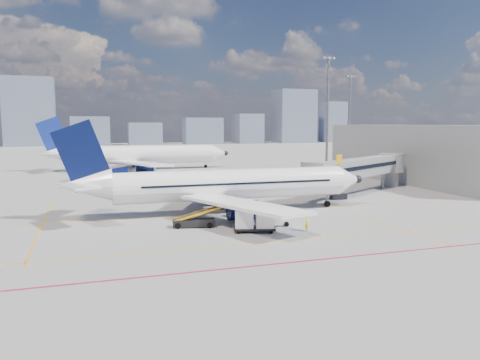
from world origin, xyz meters
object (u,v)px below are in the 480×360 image
object	(u,v)px
cargo_dolly	(254,220)
main_aircraft	(220,185)
belt_loader	(195,221)
baggage_tug	(277,219)
ramp_worker	(307,223)
second_aircraft	(136,155)

from	to	relation	value
cargo_dolly	main_aircraft	bearing A→B (deg)	109.46
main_aircraft	belt_loader	xyz separation A→B (m)	(-4.31, -6.22, -2.60)
baggage_tug	ramp_worker	bearing A→B (deg)	-48.97
second_aircraft	cargo_dolly	distance (m)	65.69
second_aircraft	ramp_worker	bearing A→B (deg)	-80.28
second_aircraft	ramp_worker	distance (m)	67.37
cargo_dolly	ramp_worker	world-z (taller)	cargo_dolly
cargo_dolly	belt_loader	world-z (taller)	belt_loader
baggage_tug	belt_loader	xyz separation A→B (m)	(-7.94, 2.05, -0.06)
baggage_tug	belt_loader	distance (m)	8.20
main_aircraft	belt_loader	world-z (taller)	main_aircraft
baggage_tug	main_aircraft	bearing A→B (deg)	121.91
belt_loader	main_aircraft	bearing A→B (deg)	67.46
main_aircraft	second_aircraft	xyz separation A→B (m)	(-4.02, 55.41, -0.01)
baggage_tug	belt_loader	bearing A→B (deg)	173.75
main_aircraft	ramp_worker	size ratio (longest dim) A/B	23.02
baggage_tug	ramp_worker	size ratio (longest dim) A/B	1.39
main_aircraft	ramp_worker	world-z (taller)	main_aircraft
ramp_worker	second_aircraft	bearing A→B (deg)	44.48
baggage_tug	cargo_dolly	world-z (taller)	cargo_dolly
main_aircraft	belt_loader	size ratio (longest dim) A/B	6.06
main_aircraft	baggage_tug	world-z (taller)	main_aircraft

